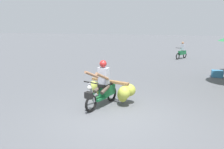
# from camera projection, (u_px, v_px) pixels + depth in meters

# --- Properties ---
(ground_plane) EXTENTS (120.00, 120.00, 0.00)m
(ground_plane) POSITION_uv_depth(u_px,v_px,m) (115.00, 119.00, 6.50)
(ground_plane) COLOR #56595E
(motorbike_main_loaded) EXTENTS (1.78, 1.88, 1.58)m
(motorbike_main_loaded) POSITION_uv_depth(u_px,v_px,m) (111.00, 89.00, 7.60)
(motorbike_main_loaded) COLOR black
(motorbike_main_loaded) RESTS_ON ground
(motorbike_distant_ahead_left) EXTENTS (0.87, 1.48, 1.40)m
(motorbike_distant_ahead_left) POSITION_uv_depth(u_px,v_px,m) (182.00, 52.00, 18.15)
(motorbike_distant_ahead_left) COLOR black
(motorbike_distant_ahead_left) RESTS_ON ground
(produce_crate) EXTENTS (0.56, 0.40, 0.36)m
(produce_crate) POSITION_uv_depth(u_px,v_px,m) (217.00, 74.00, 11.72)
(produce_crate) COLOR teal
(produce_crate) RESTS_ON ground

